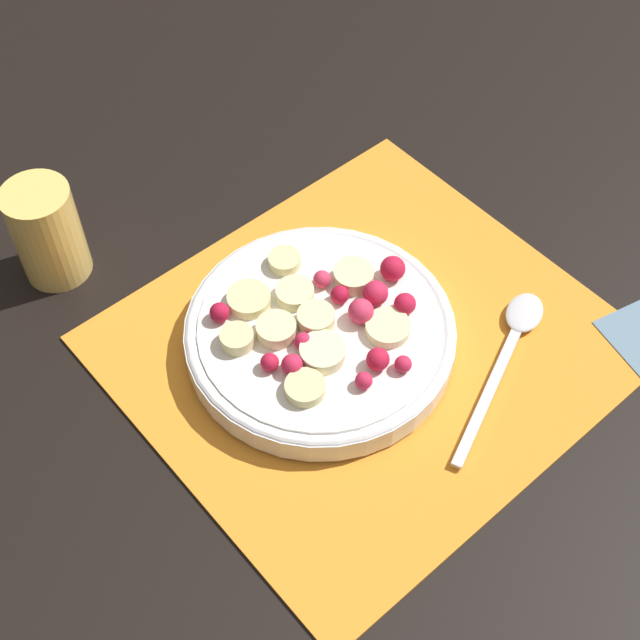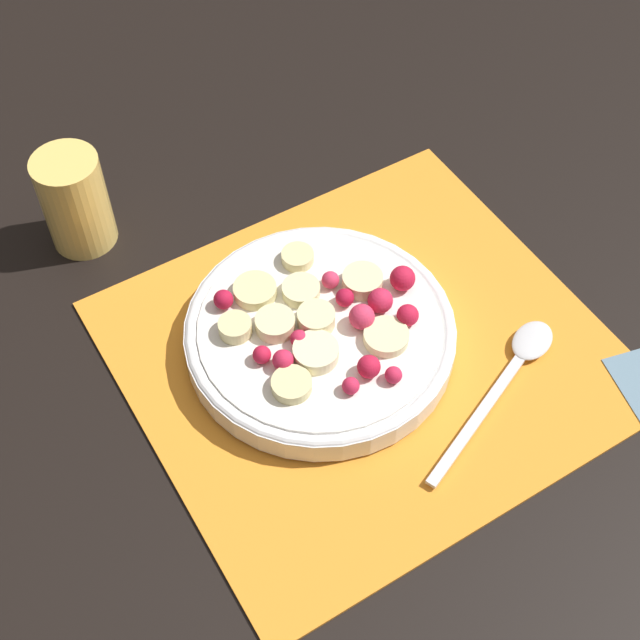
% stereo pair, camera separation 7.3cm
% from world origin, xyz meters
% --- Properties ---
extents(ground_plane, '(3.00, 3.00, 0.00)m').
position_xyz_m(ground_plane, '(0.00, 0.00, 0.00)').
color(ground_plane, black).
extents(placemat, '(0.39, 0.36, 0.01)m').
position_xyz_m(placemat, '(0.00, 0.00, 0.00)').
color(placemat, orange).
rests_on(placemat, ground_plane).
extents(fruit_bowl, '(0.23, 0.23, 0.05)m').
position_xyz_m(fruit_bowl, '(0.03, -0.03, 0.02)').
color(fruit_bowl, white).
rests_on(fruit_bowl, placemat).
extents(spoon, '(0.18, 0.09, 0.01)m').
position_xyz_m(spoon, '(-0.10, 0.08, 0.01)').
color(spoon, silver).
rests_on(spoon, placemat).
extents(drinking_glass, '(0.06, 0.06, 0.10)m').
position_xyz_m(drinking_glass, '(0.15, -0.25, 0.05)').
color(drinking_glass, '#F4CC66').
rests_on(drinking_glass, ground_plane).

